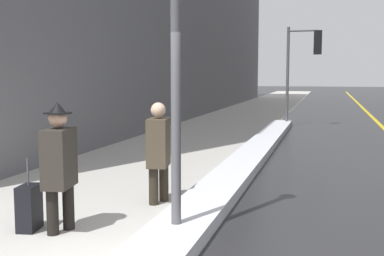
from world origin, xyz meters
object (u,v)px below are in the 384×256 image
pedestrian_nearside (159,148)px  pedestrian_in_glasses (59,162)px  rolling_suitcase (29,208)px  traffic_light_near (306,55)px

pedestrian_nearside → pedestrian_in_glasses: bearing=-33.3°
pedestrian_nearside → rolling_suitcase: 2.14m
traffic_light_near → pedestrian_in_glasses: (-2.38, -13.77, -1.85)m
traffic_light_near → pedestrian_nearside: 12.36m
traffic_light_near → pedestrian_in_glasses: 14.09m
pedestrian_nearside → rolling_suitcase: bearing=-43.6°
pedestrian_in_glasses → rolling_suitcase: pedestrian_in_glasses is taller
traffic_light_near → pedestrian_nearside: traffic_light_near is taller
pedestrian_in_glasses → rolling_suitcase: 0.74m
rolling_suitcase → pedestrian_in_glasses: bearing=87.0°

